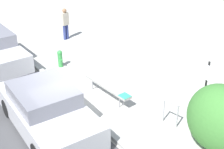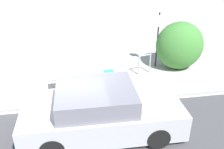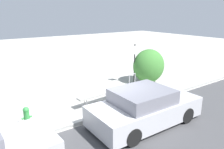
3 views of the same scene
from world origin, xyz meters
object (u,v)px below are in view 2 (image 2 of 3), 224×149
at_px(sign_post, 158,35).
at_px(parked_car_near, 101,111).
at_px(bench, 83,76).
at_px(bike_rack, 145,62).

bearing_deg(sign_post, parked_car_near, -126.42).
height_order(bench, sign_post, sign_post).
relative_size(bench, parked_car_near, 0.54).
xyz_separation_m(bench, parked_car_near, (0.34, -2.50, 0.17)).
xyz_separation_m(bench, sign_post, (3.16, 1.32, 0.92)).
relative_size(sign_post, parked_car_near, 0.54).
bearing_deg(bench, bike_rack, 11.85).
bearing_deg(parked_car_near, sign_post, 54.43).
bearing_deg(bike_rack, parked_car_near, -123.72).
xyz_separation_m(bench, bike_rack, (2.48, 0.70, 0.04)).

